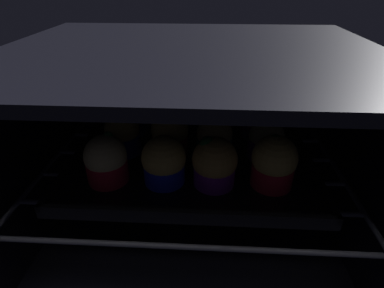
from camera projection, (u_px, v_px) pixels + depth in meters
oven_cavity at (193, 140)px, 58.85cm from camera, size 59.00×47.00×37.00cm
oven_rack at (191, 167)px, 56.87cm from camera, size 54.80×42.00×0.80cm
baking_tray at (192, 156)px, 58.04cm from camera, size 43.51×34.65×2.20cm
muffin_row0_col0 at (106, 161)px, 48.92cm from camera, size 6.86×6.86×8.35cm
muffin_row0_col1 at (164, 162)px, 48.65cm from camera, size 7.19×7.19×8.12cm
muffin_row0_col2 at (214, 163)px, 48.06cm from camera, size 7.28×7.28×8.45cm
muffin_row0_col3 at (274, 162)px, 47.70cm from camera, size 7.18×7.18×8.78cm
muffin_row1_col0 at (122, 134)px, 56.89cm from camera, size 6.72×6.72×7.99cm
muffin_row1_col1 at (170, 134)px, 56.26cm from camera, size 6.91×6.91×8.86cm
muffin_row1_col2 at (214, 138)px, 56.00cm from camera, size 6.72×6.72×7.76cm
muffin_row1_col3 at (266, 140)px, 55.59cm from camera, size 6.72×6.72×7.56cm
muffin_row2_col0 at (133, 116)px, 64.01cm from camera, size 7.36×7.36×8.12cm
muffin_row2_col1 at (172, 116)px, 63.54cm from camera, size 6.95×6.95×8.35cm
muffin_row2_col2 at (215, 118)px, 62.99cm from camera, size 6.72×6.72×8.56cm
muffin_row2_col3 at (257, 119)px, 63.08cm from camera, size 7.21×7.21×7.89cm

